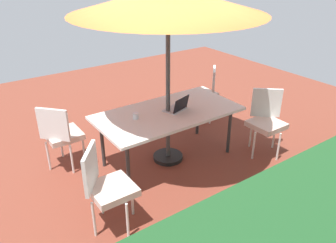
# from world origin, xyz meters

# --- Properties ---
(ground_plane) EXTENTS (10.00, 10.00, 0.02)m
(ground_plane) POSITION_xyz_m (0.00, 0.00, -0.01)
(ground_plane) COLOR brown
(dining_table) EXTENTS (2.04, 1.05, 0.78)m
(dining_table) POSITION_xyz_m (0.00, 0.00, 0.73)
(dining_table) COLOR silver
(dining_table) RESTS_ON ground_plane
(patio_umbrella) EXTENTS (2.47, 2.47, 2.43)m
(patio_umbrella) POSITION_xyz_m (0.00, 0.00, 2.25)
(patio_umbrella) COLOR #4C4C4C
(patio_umbrella) RESTS_ON ground_plane
(chair_southeast) EXTENTS (0.59, 0.59, 0.98)m
(chair_southeast) POSITION_xyz_m (1.34, -0.67, 0.55)
(chair_southeast) COLOR beige
(chair_southeast) RESTS_ON ground_plane
(chair_northeast) EXTENTS (0.58, 0.58, 0.98)m
(chair_northeast) POSITION_xyz_m (1.34, 0.75, 0.55)
(chair_northeast) COLOR beige
(chair_northeast) RESTS_ON ground_plane
(chair_northwest) EXTENTS (0.58, 0.59, 0.98)m
(chair_northwest) POSITION_xyz_m (-1.33, 0.66, 0.55)
(chair_northwest) COLOR beige
(chair_northwest) RESTS_ON ground_plane
(chair_southwest) EXTENTS (0.59, 0.59, 0.98)m
(chair_southwest) POSITION_xyz_m (-1.34, -0.75, 0.55)
(chair_southwest) COLOR beige
(chair_southwest) RESTS_ON ground_plane
(laptop) EXTENTS (0.38, 0.33, 0.21)m
(laptop) POSITION_xyz_m (-0.13, 0.04, 0.83)
(laptop) COLOR #B7B7BC
(laptop) RESTS_ON dining_table
(cup) EXTENTS (0.08, 0.08, 0.09)m
(cup) POSITION_xyz_m (0.49, -0.06, 0.82)
(cup) COLOR white
(cup) RESTS_ON dining_table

